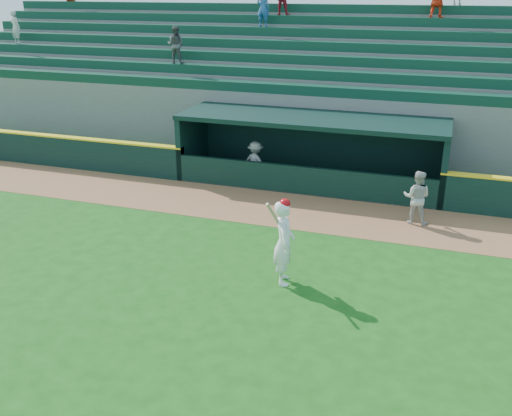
% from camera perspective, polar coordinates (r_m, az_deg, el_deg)
% --- Properties ---
extents(ground, '(120.00, 120.00, 0.00)m').
position_cam_1_polar(ground, '(14.15, -2.09, -7.16)').
color(ground, '#164C13').
rests_on(ground, ground).
extents(warning_track, '(40.00, 3.00, 0.01)m').
position_cam_1_polar(warning_track, '(18.38, 3.29, -0.19)').
color(warning_track, brown).
rests_on(warning_track, ground).
extents(field_wall_left, '(15.50, 0.30, 1.20)m').
position_cam_1_polar(field_wall_left, '(25.42, -23.33, 5.64)').
color(field_wall_left, black).
rests_on(field_wall_left, ground).
extents(wall_stripe_left, '(15.50, 0.32, 0.06)m').
position_cam_1_polar(wall_stripe_left, '(25.28, -23.54, 7.01)').
color(wall_stripe_left, yellow).
rests_on(wall_stripe_left, field_wall_left).
extents(dugout_player_front, '(0.85, 0.68, 1.65)m').
position_cam_1_polar(dugout_player_front, '(17.73, 15.77, 1.03)').
color(dugout_player_front, '#ACACA6').
rests_on(dugout_player_front, ground).
extents(dugout_player_inside, '(1.13, 0.88, 1.54)m').
position_cam_1_polar(dugout_player_inside, '(20.68, -0.05, 4.58)').
color(dugout_player_inside, '#9D9D98').
rests_on(dugout_player_inside, ground).
extents(dugout, '(9.40, 2.80, 2.46)m').
position_cam_1_polar(dugout, '(20.82, 5.68, 6.27)').
color(dugout, '#63635E').
rests_on(dugout, ground).
extents(stands, '(34.50, 6.25, 7.42)m').
position_cam_1_polar(stands, '(24.96, 8.28, 11.15)').
color(stands, slate).
rests_on(stands, ground).
extents(batter_at_plate, '(0.72, 0.89, 2.18)m').
position_cam_1_polar(batter_at_plate, '(13.59, 2.81, -3.37)').
color(batter_at_plate, white).
rests_on(batter_at_plate, ground).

